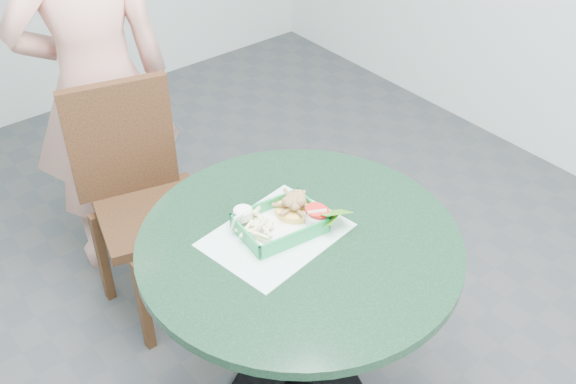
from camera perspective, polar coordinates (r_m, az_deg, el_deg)
cafe_table at (r=2.04m, az=0.93°, el=-8.07°), size 0.93×0.93×0.75m
dining_chair at (r=2.55m, az=-12.46°, el=0.33°), size 0.38×0.39×0.93m
diner_person at (r=2.63m, az=-16.09°, el=9.87°), size 0.71×0.54×1.76m
placemat at (r=1.93m, az=-1.03°, el=-4.10°), size 0.42×0.34×0.00m
food_basket at (r=1.94m, az=-0.68°, el=-3.33°), size 0.23×0.17×0.05m
crab_sandwich at (r=1.97m, az=0.35°, el=-1.35°), size 0.11×0.11×0.07m
fries_pile at (r=1.92m, az=-2.64°, el=-3.18°), size 0.12×0.13×0.04m
sauce_ramekin at (r=1.93m, az=-3.87°, el=-2.49°), size 0.05×0.05×0.03m
garnish_cup at (r=1.95m, az=2.71°, el=-2.18°), size 0.11×0.11×0.04m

